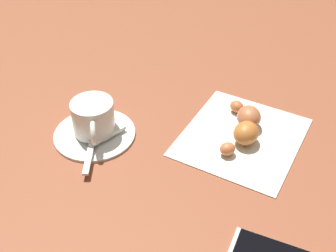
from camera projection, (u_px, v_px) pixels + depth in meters
name	position (u px, v px, depth m)	size (l,w,h in m)	color
ground_plane	(164.00, 139.00, 0.66)	(1.80, 1.80, 0.00)	brown
saucer	(95.00, 133.00, 0.66)	(0.13, 0.13, 0.01)	white
espresso_cup	(93.00, 117.00, 0.64)	(0.07, 0.08, 0.05)	white
teaspoon	(94.00, 132.00, 0.65)	(0.06, 0.13, 0.01)	silver
sugar_packet	(106.00, 134.00, 0.65)	(0.06, 0.02, 0.01)	white
napkin	(242.00, 137.00, 0.66)	(0.17, 0.19, 0.00)	white
croissant	(245.00, 125.00, 0.65)	(0.07, 0.14, 0.03)	#C0693A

